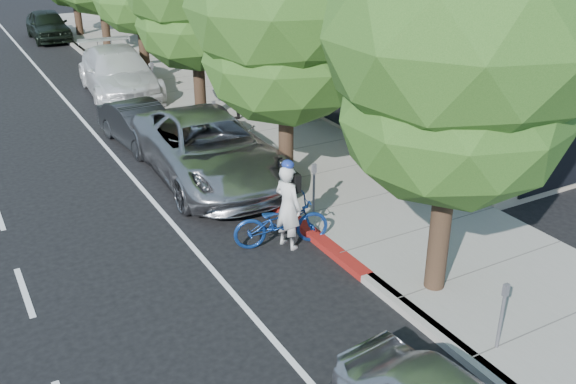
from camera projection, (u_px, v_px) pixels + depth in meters
ground at (340, 259)px, 13.95m from camera, size 120.00×120.00×0.00m
sidewalk at (264, 133)px, 21.29m from camera, size 4.60×56.00×0.15m
curb at (200, 144)px, 20.26m from camera, size 0.30×56.00×0.15m
curb_red_segment at (316, 237)px, 14.71m from camera, size 0.32×4.00×0.15m
street_tree_0 at (461, 40)px, 10.70m from camera, size 4.87×4.87×8.04m
street_tree_1 at (286, 9)px, 15.57m from camera, size 4.99×4.99×7.71m
cyclist at (288, 207)px, 14.07m from camera, size 0.65×0.82×1.96m
bicycle at (281, 222)px, 14.29m from camera, size 2.28×1.29×1.14m
silver_suv at (208, 148)px, 17.62m from camera, size 3.21×6.54×1.79m
dark_sedan at (141, 125)px, 20.13m from camera, size 1.80×4.15×1.33m
white_pickup at (119, 73)px, 25.24m from camera, size 3.09×6.46×1.82m
dark_suv_far at (48, 25)px, 35.46m from camera, size 1.97×4.78×1.62m
pedestrian at (237, 94)px, 22.18m from camera, size 0.85×0.68×1.67m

